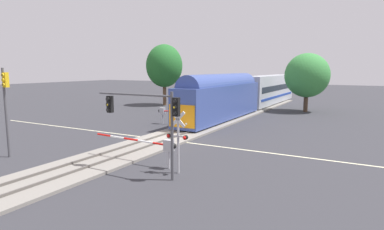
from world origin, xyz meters
The scene contains 11 objects.
ground_plane centered at (0.00, 0.00, 0.00)m, with size 220.00×220.00×0.00m, color #333338.
road_centre_stripe centered at (0.00, 0.00, 0.00)m, with size 44.00×0.20×0.01m.
railway_track centered at (0.00, 0.00, 0.10)m, with size 4.40×80.00×0.32m.
commuter_train centered at (0.00, 21.27, 2.79)m, with size 3.04×39.85×5.16m.
crossing_gate_near centered at (3.98, -6.66, 1.41)m, with size 6.43×0.40×1.80m.
crossing_signal_mast centered at (5.73, -7.18, 2.32)m, with size 1.36×0.44×3.79m.
crossing_gate_far centered at (-3.99, 6.66, 1.42)m, with size 6.35×0.40×1.80m.
traffic_signal_near_left centered at (-6.25, -9.86, 4.09)m, with size 0.53×0.38×6.14m.
traffic_signal_near_right centered at (4.51, -8.37, 3.69)m, with size 5.60×0.38×4.87m.
elm_centre_background centered at (7.19, 25.04, 5.12)m, with size 6.13×6.13×8.22m.
pine_left_background centered at (-14.98, 22.37, 6.50)m, with size 6.00×6.00×10.03m.
Camera 1 is at (15.41, -22.91, 6.09)m, focal length 30.52 mm.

